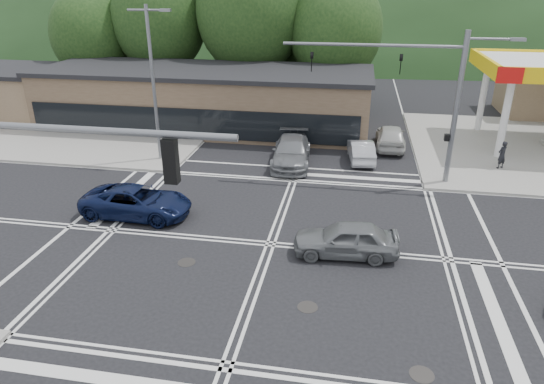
% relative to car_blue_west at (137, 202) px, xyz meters
% --- Properties ---
extents(ground, '(120.00, 120.00, 0.00)m').
position_rel_car_blue_west_xyz_m(ground, '(6.64, -1.60, -0.71)').
color(ground, black).
rests_on(ground, ground).
extents(sidewalk_ne, '(16.00, 16.00, 0.15)m').
position_rel_car_blue_west_xyz_m(sidewalk_ne, '(21.64, 13.40, -0.63)').
color(sidewalk_ne, gray).
rests_on(sidewalk_ne, ground).
extents(sidewalk_nw, '(16.00, 16.00, 0.15)m').
position_rel_car_blue_west_xyz_m(sidewalk_nw, '(-8.36, 13.40, -0.63)').
color(sidewalk_nw, gray).
rests_on(sidewalk_nw, ground).
extents(commercial_row, '(24.00, 8.00, 4.00)m').
position_rel_car_blue_west_xyz_m(commercial_row, '(-1.36, 15.40, 1.29)').
color(commercial_row, brown).
rests_on(commercial_row, ground).
extents(commercial_nw, '(8.00, 7.00, 3.60)m').
position_rel_car_blue_west_xyz_m(commercial_nw, '(-17.36, 15.40, 1.09)').
color(commercial_nw, '#846B4F').
rests_on(commercial_nw, ground).
extents(hill_north, '(252.00, 126.00, 140.00)m').
position_rel_car_blue_west_xyz_m(hill_north, '(6.64, 88.40, -0.71)').
color(hill_north, '#1B3317').
rests_on(hill_north, ground).
extents(tree_n_a, '(8.00, 8.00, 11.75)m').
position_rel_car_blue_west_xyz_m(tree_n_a, '(-7.36, 22.40, 6.43)').
color(tree_n_a, '#382619').
rests_on(tree_n_a, ground).
extents(tree_n_b, '(9.00, 9.00, 12.98)m').
position_rel_car_blue_west_xyz_m(tree_n_b, '(0.64, 22.40, 7.08)').
color(tree_n_b, '#382619').
rests_on(tree_n_b, ground).
extents(tree_n_c, '(7.60, 7.60, 10.87)m').
position_rel_car_blue_west_xyz_m(tree_n_c, '(7.64, 22.40, 5.78)').
color(tree_n_c, '#382619').
rests_on(tree_n_c, ground).
extents(tree_n_d, '(6.80, 6.80, 9.76)m').
position_rel_car_blue_west_xyz_m(tree_n_d, '(-13.36, 21.40, 5.13)').
color(tree_n_d, '#382619').
rests_on(tree_n_d, ground).
extents(tree_n_e, '(8.40, 8.40, 11.98)m').
position_rel_car_blue_west_xyz_m(tree_n_e, '(4.64, 26.40, 6.43)').
color(tree_n_e, '#382619').
rests_on(tree_n_e, ground).
extents(streetlight_nw, '(2.50, 0.25, 9.00)m').
position_rel_car_blue_west_xyz_m(streetlight_nw, '(-1.80, 7.40, 4.34)').
color(streetlight_nw, slate).
rests_on(streetlight_nw, ground).
extents(signal_mast_ne, '(11.65, 0.30, 8.00)m').
position_rel_car_blue_west_xyz_m(signal_mast_ne, '(13.59, 6.60, 4.36)').
color(signal_mast_ne, slate).
rests_on(signal_mast_ne, ground).
extents(car_blue_west, '(5.13, 2.44, 1.42)m').
position_rel_car_blue_west_xyz_m(car_blue_west, '(0.00, 0.00, 0.00)').
color(car_blue_west, '#0C1436').
rests_on(car_blue_west, ground).
extents(car_grey_center, '(4.28, 1.97, 1.42)m').
position_rel_car_blue_west_xyz_m(car_grey_center, '(9.75, -1.90, 0.00)').
color(car_grey_center, slate).
rests_on(car_grey_center, ground).
extents(car_queue_a, '(1.83, 4.08, 1.30)m').
position_rel_car_blue_west_xyz_m(car_queue_a, '(10.25, 9.55, -0.06)').
color(car_queue_a, '#A5A6AC').
rests_on(car_queue_a, ground).
extents(car_queue_b, '(1.86, 4.56, 1.55)m').
position_rel_car_blue_west_xyz_m(car_queue_b, '(12.14, 12.43, 0.07)').
color(car_queue_b, '#B4B4AF').
rests_on(car_queue_b, ground).
extents(car_northbound, '(2.56, 5.51, 1.56)m').
position_rel_car_blue_west_xyz_m(car_northbound, '(6.14, 8.21, 0.07)').
color(car_northbound, slate).
rests_on(car_northbound, ground).
extents(pedestrian, '(0.70, 0.66, 1.62)m').
position_rel_car_blue_west_xyz_m(pedestrian, '(18.25, 9.22, 0.25)').
color(pedestrian, black).
rests_on(pedestrian, sidewalk_ne).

